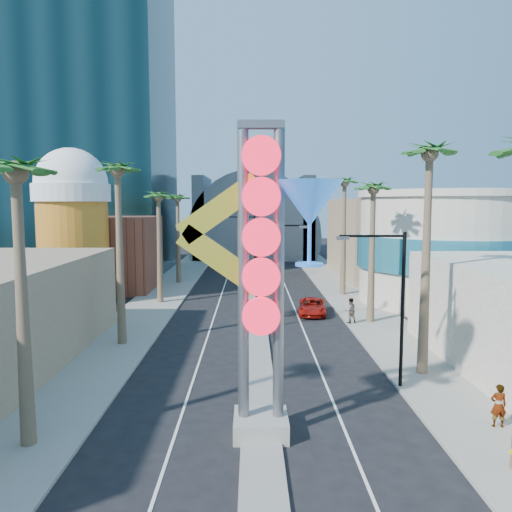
{
  "coord_description": "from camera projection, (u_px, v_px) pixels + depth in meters",
  "views": [
    {
      "loc": [
        -0.37,
        -16.5,
        9.37
      ],
      "look_at": [
        -0.04,
        20.82,
        5.47
      ],
      "focal_mm": 35.0,
      "sensor_mm": 36.0,
      "label": 1
    }
  ],
  "objects": [
    {
      "name": "beer_mug",
      "position": [
        73.0,
        220.0,
        46.26
      ],
      "size": [
        7.0,
        7.0,
        14.5
      ],
      "color": "#BF7D19",
      "rests_on": "ground"
    },
    {
      "name": "median",
      "position": [
        255.0,
        288.0,
        55.18
      ],
      "size": [
        1.6,
        84.0,
        0.15
      ],
      "primitive_type": "cube",
      "color": "gray",
      "rests_on": "ground"
    },
    {
      "name": "sidewalk_west",
      "position": [
        164.0,
        293.0,
        52.11
      ],
      "size": [
        5.0,
        100.0,
        0.15
      ],
      "primitive_type": "cube",
      "color": "gray",
      "rests_on": "ground"
    },
    {
      "name": "streetlight_2",
      "position": [
        393.0,
        295.0,
        24.91
      ],
      "size": [
        3.45,
        0.25,
        8.0
      ],
      "color": "black",
      "rests_on": "ground"
    },
    {
      "name": "palm_2",
      "position": [
        158.0,
        203.0,
        46.16
      ],
      "size": [
        2.4,
        2.4,
        11.2
      ],
      "color": "brown",
      "rests_on": "ground"
    },
    {
      "name": "brick_filler_west",
      "position": [
        109.0,
        253.0,
        54.63
      ],
      "size": [
        10.0,
        10.0,
        8.0
      ],
      "primitive_type": "cube",
      "color": "brown",
      "rests_on": "ground"
    },
    {
      "name": "streetlight_0",
      "position": [
        264.0,
        265.0,
        36.78
      ],
      "size": [
        3.79,
        0.25,
        8.0
      ],
      "color": "black",
      "rests_on": "ground"
    },
    {
      "name": "pedestrian_b",
      "position": [
        350.0,
        311.0,
        38.72
      ],
      "size": [
        1.1,
        0.94,
        1.96
      ],
      "primitive_type": "imported",
      "rotation": [
        0.0,
        0.0,
        3.38
      ],
      "color": "gray",
      "rests_on": "sidewalk_east"
    },
    {
      "name": "palm_0",
      "position": [
        16.0,
        189.0,
        18.27
      ],
      "size": [
        2.4,
        2.4,
        11.7
      ],
      "color": "brown",
      "rests_on": "ground"
    },
    {
      "name": "palm_1",
      "position": [
        118.0,
        181.0,
        32.1
      ],
      "size": [
        2.4,
        2.4,
        12.7
      ],
      "color": "brown",
      "rests_on": "ground"
    },
    {
      "name": "filler_east",
      "position": [
        377.0,
        238.0,
        64.75
      ],
      "size": [
        10.0,
        20.0,
        10.0
      ],
      "primitive_type": "cube",
      "color": "#8E7D5B",
      "rests_on": "ground"
    },
    {
      "name": "ground",
      "position": [
        262.0,
        474.0,
        17.39
      ],
      "size": [
        240.0,
        240.0,
        0.0
      ],
      "primitive_type": "plane",
      "color": "black",
      "rests_on": "ground"
    },
    {
      "name": "palm_7",
      "position": [
        345.0,
        189.0,
        50.16
      ],
      "size": [
        2.4,
        2.4,
        12.7
      ],
      "color": "brown",
      "rests_on": "ground"
    },
    {
      "name": "palm_6",
      "position": [
        373.0,
        197.0,
        38.32
      ],
      "size": [
        2.4,
        2.4,
        11.7
      ],
      "color": "brown",
      "rests_on": "ground"
    },
    {
      "name": "sidewalk_east",
      "position": [
        346.0,
        293.0,
        52.28
      ],
      "size": [
        5.0,
        100.0,
        0.15
      ],
      "primitive_type": "cube",
      "color": "gray",
      "rests_on": "ground"
    },
    {
      "name": "streetlight_1",
      "position": [
        250.0,
        241.0,
        60.64
      ],
      "size": [
        3.79,
        0.25,
        8.0
      ],
      "color": "black",
      "rests_on": "ground"
    },
    {
      "name": "pedestrian_a",
      "position": [
        498.0,
        405.0,
        20.64
      ],
      "size": [
        0.69,
        0.48,
        1.83
      ],
      "primitive_type": "imported",
      "rotation": [
        0.0,
        0.0,
        3.08
      ],
      "color": "gray",
      "rests_on": "sidewalk_east"
    },
    {
      "name": "palm_5",
      "position": [
        429.0,
        168.0,
        26.24
      ],
      "size": [
        2.4,
        2.4,
        13.2
      ],
      "color": "brown",
      "rests_on": "ground"
    },
    {
      "name": "red_pickup",
      "position": [
        312.0,
        306.0,
        42.43
      ],
      "size": [
        2.83,
        5.13,
        1.36
      ],
      "primitive_type": "imported",
      "rotation": [
        0.0,
        0.0,
        -0.12
      ],
      "color": "#B1160D",
      "rests_on": "ground"
    },
    {
      "name": "canopy",
      "position": [
        254.0,
        233.0,
        88.55
      ],
      "size": [
        22.0,
        16.0,
        22.0
      ],
      "color": "slate",
      "rests_on": "ground"
    },
    {
      "name": "neon_sign",
      "position": [
        282.0,
        257.0,
        19.58
      ],
      "size": [
        6.53,
        2.6,
        12.55
      ],
      "color": "gray",
      "rests_on": "ground"
    },
    {
      "name": "hotel_tower",
      "position": [
        89.0,
        86.0,
        66.31
      ],
      "size": [
        20.0,
        20.0,
        50.0
      ],
      "primitive_type": "cube",
      "color": "black",
      "rests_on": "ground"
    },
    {
      "name": "turquoise_building",
      "position": [
        447.0,
        248.0,
        46.84
      ],
      "size": [
        16.6,
        16.6,
        10.6
      ],
      "color": "#B0A494",
      "rests_on": "ground"
    },
    {
      "name": "palm_3",
      "position": [
        178.0,
        203.0,
        58.1
      ],
      "size": [
        2.4,
        2.4,
        11.2
      ],
      "color": "brown",
      "rests_on": "ground"
    }
  ]
}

